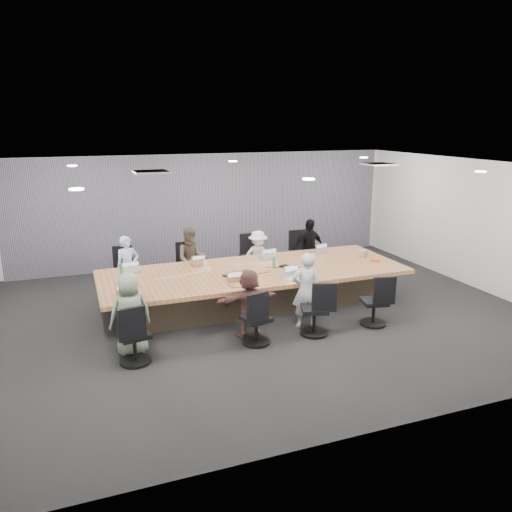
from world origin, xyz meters
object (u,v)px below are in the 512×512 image
object	(u,v)px
chair_4	(134,340)
bottle_green_left	(121,270)
person_1	(192,259)
laptop_5	(239,285)
mug_brown	(128,286)
person_5	(249,303)
stapler	(244,281)
chair_6	(314,313)
chair_5	(256,323)
laptop_4	(126,298)
bottle_clear	(205,266)
chair_0	(127,275)
canvas_bag	(363,253)
chair_3	(302,256)
laptop_0	(131,270)
bottle_green_right	(274,262)
laptop_3	(320,252)
chair_2	(253,260)
laptop_2	(267,257)
chair_7	(374,306)
chair_1	(189,270)
person_3	(309,248)
person_4	(130,314)
conference_table	(254,286)
person_2	(258,257)
person_0	(128,267)
laptop_1	(198,264)
person_6	(306,290)
snack_packet	(375,260)

from	to	relation	value
chair_4	bottle_green_left	xyz separation A→B (m)	(0.07, 2.24, 0.47)
person_1	bottle_green_left	world-z (taller)	person_1
laptop_5	mug_brown	world-z (taller)	mug_brown
person_5	mug_brown	world-z (taller)	person_5
person_1	stapler	size ratio (longest dim) A/B	8.63
chair_4	chair_6	xyz separation A→B (m)	(3.05, 0.00, 0.00)
chair_5	laptop_4	xyz separation A→B (m)	(-1.98, 0.90, 0.38)
bottle_green_left	bottle_clear	xyz separation A→B (m)	(1.55, -0.36, 0.01)
chair_0	canvas_bag	xyz separation A→B (m)	(4.89, -1.54, 0.42)
chair_3	bottle_green_left	bearing A→B (deg)	19.83
laptop_0	bottle_green_right	bearing A→B (deg)	156.05
laptop_0	canvas_bag	world-z (taller)	canvas_bag
laptop_3	bottle_clear	distance (m)	2.88
chair_2	bottle_clear	xyz separation A→B (m)	(-1.54, -1.52, 0.42)
mug_brown	chair_2	bearing A→B (deg)	33.90
laptop_2	mug_brown	size ratio (longest dim) A/B	3.01
chair_6	laptop_2	distance (m)	2.53
chair_4	stapler	xyz separation A→B (m)	(2.12, 1.00, 0.39)
chair_7	bottle_green_right	size ratio (longest dim) A/B	3.22
chair_1	person_3	bearing A→B (deg)	-177.46
stapler	chair_4	bearing A→B (deg)	-142.00
person_3	person_4	bearing A→B (deg)	-154.17
chair_7	bottle_clear	distance (m)	3.27
conference_table	stapler	bearing A→B (deg)	-122.66
person_2	laptop_5	distance (m)	2.46
person_3	person_4	distance (m)	5.19
chair_0	person_0	xyz separation A→B (m)	(0.00, -0.35, 0.27)
chair_4	chair_0	bearing A→B (deg)	75.09
laptop_5	bottle_clear	size ratio (longest dim) A/B	1.42
person_5	bottle_green_left	bearing A→B (deg)	-47.34
laptop_2	person_4	bearing A→B (deg)	28.58
person_2	stapler	size ratio (longest dim) A/B	7.46
bottle_green_left	person_3	bearing A→B (deg)	10.50
chair_2	laptop_0	world-z (taller)	chair_2
chair_5	laptop_1	size ratio (longest dim) A/B	2.58
person_1	mug_brown	size ratio (longest dim) A/B	12.07
laptop_0	chair_6	bearing A→B (deg)	130.73
chair_1	person_6	world-z (taller)	person_6
chair_6	laptop_0	size ratio (longest dim) A/B	2.25
mug_brown	person_2	bearing A→B (deg)	29.15
person_1	person_4	distance (m)	3.15
stapler	bottle_green_right	bearing A→B (deg)	51.09
chair_5	person_5	distance (m)	0.42
person_0	person_6	size ratio (longest dim) A/B	0.95
laptop_2	person_4	distance (m)	3.82
chair_6	mug_brown	bearing A→B (deg)	173.54
bottle_green_right	snack_packet	xyz separation A→B (m)	(2.18, -0.28, -0.09)
chair_2	laptop_1	bearing A→B (deg)	31.20
laptop_3	chair_3	bearing A→B (deg)	-100.52
chair_2	laptop_0	xyz separation A→B (m)	(-2.89, -0.90, 0.31)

